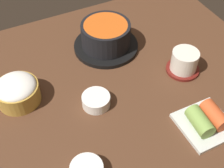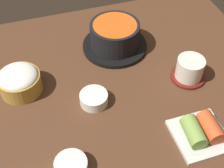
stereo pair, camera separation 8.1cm
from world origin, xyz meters
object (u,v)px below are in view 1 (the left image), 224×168
object	(u,v)px
kimchi_plate	(206,121)
stone_pot	(106,37)
rice_bowl	(17,91)
banchan_cup_center	(96,100)
tea_cup_with_saucer	(184,62)

from	to	relation	value
kimchi_plate	stone_pot	bearing A→B (deg)	103.70
rice_bowl	kimchi_plate	world-z (taller)	rice_bowl
rice_bowl	banchan_cup_center	distance (cm)	20.25
tea_cup_with_saucer	kimchi_plate	distance (cm)	19.51
tea_cup_with_saucer	stone_pot	bearing A→B (deg)	129.32
tea_cup_with_saucer	kimchi_plate	world-z (taller)	tea_cup_with_saucer
rice_bowl	tea_cup_with_saucer	size ratio (longest dim) A/B	1.19
banchan_cup_center	tea_cup_with_saucer	bearing A→B (deg)	1.30
banchan_cup_center	kimchi_plate	distance (cm)	27.57
stone_pot	kimchi_plate	size ratio (longest dim) A/B	1.59
stone_pot	tea_cup_with_saucer	world-z (taller)	stone_pot
tea_cup_with_saucer	banchan_cup_center	size ratio (longest dim) A/B	1.30
stone_pot	rice_bowl	distance (cm)	30.72
rice_bowl	banchan_cup_center	world-z (taller)	rice_bowl
stone_pot	tea_cup_with_saucer	size ratio (longest dim) A/B	2.07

